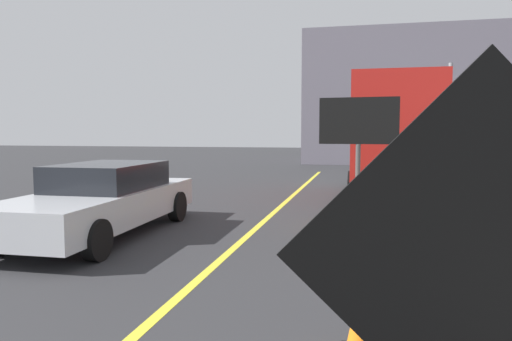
% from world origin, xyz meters
% --- Properties ---
extents(lane_center_stripe, '(0.14, 36.00, 0.01)m').
position_xyz_m(lane_center_stripe, '(0.00, 6.00, 0.00)').
color(lane_center_stripe, yellow).
rests_on(lane_center_stripe, ground).
extents(roadwork_sign, '(1.60, 0.38, 2.33)m').
position_xyz_m(roadwork_sign, '(2.63, 2.17, 1.47)').
color(roadwork_sign, '#593819').
rests_on(roadwork_sign, ground).
extents(arrow_board_trailer, '(1.60, 1.87, 2.70)m').
position_xyz_m(arrow_board_trailer, '(2.04, 10.13, 0.48)').
color(arrow_board_trailer, orange).
rests_on(arrow_board_trailer, ground).
extents(box_truck, '(2.56, 7.63, 3.55)m').
position_xyz_m(box_truck, '(3.01, 15.80, 1.90)').
color(box_truck, black).
rests_on(box_truck, ground).
extents(pickup_car, '(2.03, 5.20, 1.38)m').
position_xyz_m(pickup_car, '(-2.76, 8.45, 0.70)').
color(pickup_car, silver).
rests_on(pickup_car, ground).
extents(highway_guide_sign, '(2.79, 0.18, 5.00)m').
position_xyz_m(highway_guide_sign, '(5.00, 22.66, 3.42)').
color(highway_guide_sign, gray).
rests_on(highway_guide_sign, ground).
extents(far_building_block, '(14.22, 9.01, 8.23)m').
position_xyz_m(far_building_block, '(5.48, 33.84, 4.11)').
color(far_building_block, slate).
rests_on(far_building_block, ground).
extents(traffic_cone_near_sign, '(0.36, 0.36, 0.74)m').
position_xyz_m(traffic_cone_near_sign, '(2.17, 4.42, 0.36)').
color(traffic_cone_near_sign, black).
rests_on(traffic_cone_near_sign, ground).
extents(traffic_cone_mid_lane, '(0.36, 0.36, 0.76)m').
position_xyz_m(traffic_cone_mid_lane, '(1.91, 7.11, 0.37)').
color(traffic_cone_mid_lane, black).
rests_on(traffic_cone_mid_lane, ground).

